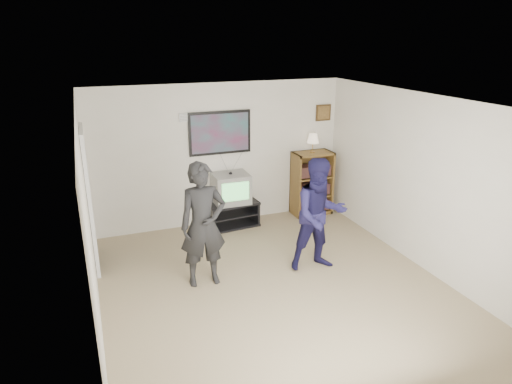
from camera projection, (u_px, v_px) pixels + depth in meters
room_shell at (266, 193)px, 6.08m from camera, size 4.51×5.00×2.51m
media_stand at (232, 214)px, 8.12m from camera, size 0.94×0.58×0.45m
crt_television at (231, 188)px, 7.96m from camera, size 0.62×0.52×0.52m
bookshelf at (312, 183)px, 8.58m from camera, size 0.73×0.42×1.20m
table_lamp at (313, 143)px, 8.34m from camera, size 0.22×0.22×0.35m
person_tall at (203, 225)px, 6.06m from camera, size 0.64×0.43×1.72m
person_short at (320, 215)px, 6.47m from camera, size 0.86×0.70×1.66m
controller_left at (202, 198)px, 6.18m from camera, size 0.07×0.12×0.03m
controller_right at (313, 195)px, 6.65m from camera, size 0.06×0.12×0.03m
poster at (220, 133)px, 7.83m from camera, size 1.10×0.03×0.75m
air_vent at (188, 117)px, 7.55m from camera, size 0.28×0.02×0.14m
small_picture at (323, 113)px, 8.43m from camera, size 0.30×0.03×0.30m
doorway at (89, 201)px, 6.52m from camera, size 0.03×0.85×2.00m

